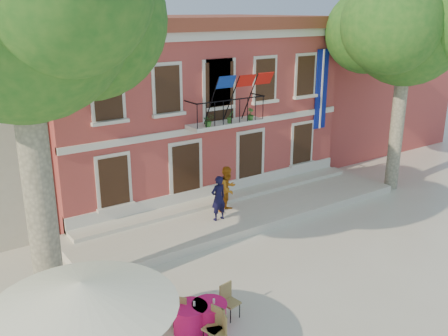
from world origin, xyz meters
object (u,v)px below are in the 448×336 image
plane_tree_west (17,11)px  cafe_table_0 (210,315)px  cafe_table_1 (190,318)px  pedestrian_orange (228,189)px  patio_umbrella (82,295)px  plane_tree_east (407,30)px  pedestrian_navy (218,198)px

plane_tree_west → cafe_table_0: plane_tree_west is taller
cafe_table_1 → pedestrian_orange: bearing=47.4°
patio_umbrella → plane_tree_east: bearing=16.6°
patio_umbrella → cafe_table_1: bearing=15.4°
pedestrian_orange → cafe_table_0: bearing=-147.2°
pedestrian_navy → plane_tree_east: bearing=171.2°
patio_umbrella → cafe_table_1: (2.88, 0.79, -2.10)m
pedestrian_navy → patio_umbrella: bearing=36.0°
patio_umbrella → pedestrian_orange: (7.87, 6.23, -1.33)m
pedestrian_navy → pedestrian_orange: (0.80, 0.53, 0.04)m
cafe_table_0 → patio_umbrella: bearing=-169.6°
cafe_table_0 → cafe_table_1: same height
plane_tree_west → cafe_table_0: bearing=-47.8°
pedestrian_orange → patio_umbrella: bearing=-160.0°
pedestrian_orange → cafe_table_0: pedestrian_orange is taller
plane_tree_west → cafe_table_0: (2.99, -3.30, -7.32)m
patio_umbrella → cafe_table_0: patio_umbrella is taller
plane_tree_west → plane_tree_east: bearing=3.1°
plane_tree_east → patio_umbrella: bearing=-163.4°
plane_tree_east → cafe_table_0: (-12.63, -4.14, -6.55)m
plane_tree_west → patio_umbrella: 6.54m
plane_tree_east → pedestrian_orange: size_ratio=5.31×
plane_tree_east → pedestrian_navy: plane_tree_east is taller
cafe_table_0 → plane_tree_west: bearing=132.2°
plane_tree_east → patio_umbrella: size_ratio=2.51×
plane_tree_west → cafe_table_0: size_ratio=5.71×
plane_tree_east → cafe_table_0: bearing=-161.8°
patio_umbrella → cafe_table_0: bearing=10.4°
patio_umbrella → cafe_table_0: 4.00m
patio_umbrella → cafe_table_1: 3.65m
pedestrian_navy → cafe_table_0: size_ratio=0.93×
plane_tree_west → plane_tree_east: plane_tree_west is taller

